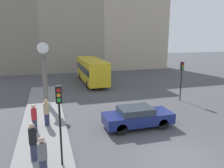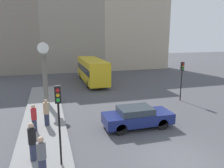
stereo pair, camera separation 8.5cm
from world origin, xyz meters
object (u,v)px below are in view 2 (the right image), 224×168
(pedestrian_grey_jacket, at_px, (42,156))
(traffic_light_far, at_px, (182,73))
(pedestrian_red_top, at_px, (34,118))
(pedestrian_black_jacket, at_px, (32,142))
(traffic_light_near, at_px, (58,109))
(pedestrian_tan_coat, at_px, (46,112))
(sedan_car, at_px, (137,117))
(bus_distant, at_px, (92,70))
(street_clock, at_px, (45,75))

(pedestrian_grey_jacket, bearing_deg, traffic_light_far, 34.53)
(pedestrian_red_top, distance_m, pedestrian_black_jacket, 3.37)
(traffic_light_near, height_order, pedestrian_grey_jacket, traffic_light_near)
(pedestrian_red_top, height_order, pedestrian_black_jacket, pedestrian_black_jacket)
(pedestrian_black_jacket, bearing_deg, traffic_light_far, 29.18)
(pedestrian_tan_coat, xyz_separation_m, pedestrian_black_jacket, (-0.61, -4.08, 0.06))
(sedan_car, distance_m, pedestrian_black_jacket, 6.73)
(traffic_light_near, height_order, pedestrian_tan_coat, traffic_light_near)
(bus_distant, relative_size, street_clock, 1.76)
(pedestrian_tan_coat, height_order, pedestrian_grey_jacket, pedestrian_tan_coat)
(bus_distant, bearing_deg, street_clock, -125.27)
(sedan_car, bearing_deg, pedestrian_black_jacket, -158.59)
(bus_distant, distance_m, traffic_light_far, 11.86)
(sedan_car, xyz_separation_m, pedestrian_black_jacket, (-6.25, -2.45, 0.36))
(sedan_car, bearing_deg, traffic_light_near, -147.69)
(bus_distant, relative_size, pedestrian_tan_coat, 5.27)
(pedestrian_black_jacket, xyz_separation_m, pedestrian_grey_jacket, (0.43, -1.32, -0.07))
(street_clock, relative_size, pedestrian_red_top, 3.09)
(sedan_car, distance_m, street_clock, 8.91)
(street_clock, relative_size, pedestrian_tan_coat, 2.99)
(bus_distant, distance_m, traffic_light_near, 18.43)
(sedan_car, relative_size, pedestrian_black_jacket, 2.41)
(street_clock, height_order, pedestrian_red_top, street_clock)
(sedan_car, relative_size, bus_distant, 0.48)
(pedestrian_red_top, bearing_deg, traffic_light_far, 15.96)
(traffic_light_far, relative_size, street_clock, 0.68)
(traffic_light_far, height_order, pedestrian_grey_jacket, traffic_light_far)
(sedan_car, relative_size, traffic_light_near, 1.22)
(bus_distant, relative_size, pedestrian_red_top, 5.46)
(traffic_light_far, bearing_deg, street_clock, 170.00)
(sedan_car, relative_size, pedestrian_red_top, 2.64)
(bus_distant, height_order, traffic_light_near, traffic_light_near)
(traffic_light_far, height_order, pedestrian_tan_coat, traffic_light_far)
(street_clock, xyz_separation_m, pedestrian_grey_jacket, (-0.15, -10.37, -1.63))
(bus_distant, distance_m, pedestrian_black_jacket, 18.09)
(pedestrian_red_top, bearing_deg, pedestrian_tan_coat, 45.11)
(street_clock, height_order, pedestrian_black_jacket, street_clock)
(traffic_light_near, relative_size, pedestrian_red_top, 2.16)
(traffic_light_far, distance_m, pedestrian_red_top, 13.16)
(traffic_light_near, bearing_deg, pedestrian_black_jacket, 149.24)
(pedestrian_black_jacket, distance_m, pedestrian_grey_jacket, 1.39)
(traffic_light_near, xyz_separation_m, pedestrian_tan_coat, (-0.61, 4.81, -1.75))
(bus_distant, bearing_deg, traffic_light_far, -58.04)
(sedan_car, xyz_separation_m, traffic_light_far, (6.21, 4.50, 1.84))
(sedan_car, xyz_separation_m, bus_distant, (-0.05, 14.54, 0.98))
(sedan_car, bearing_deg, pedestrian_tan_coat, 163.85)
(traffic_light_near, xyz_separation_m, pedestrian_black_jacket, (-1.22, 0.73, -1.69))
(traffic_light_near, distance_m, street_clock, 9.80)
(pedestrian_tan_coat, bearing_deg, traffic_light_far, 13.63)
(pedestrian_tan_coat, bearing_deg, pedestrian_grey_jacket, -91.92)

